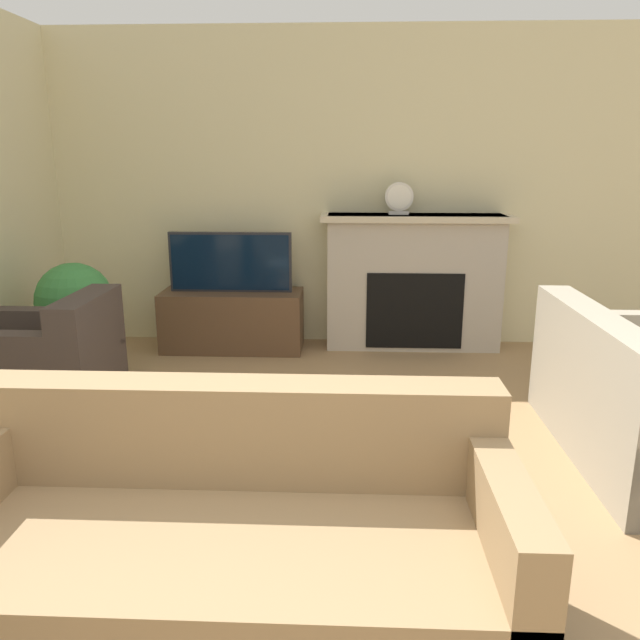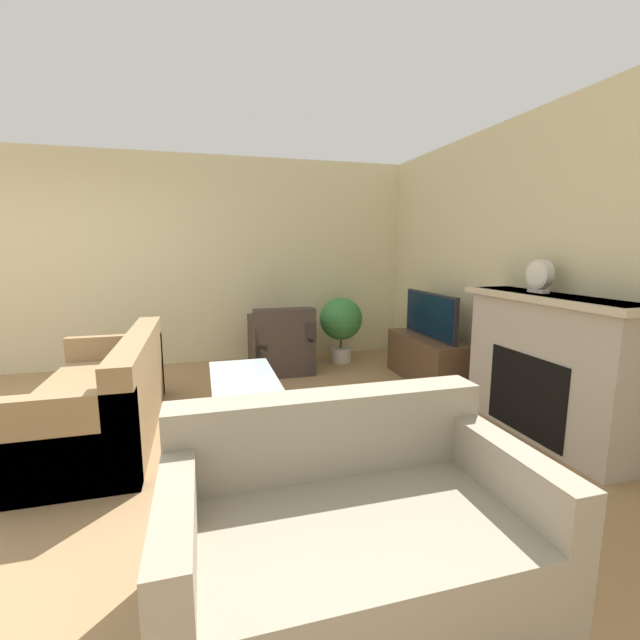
{
  "view_description": "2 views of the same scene",
  "coord_description": "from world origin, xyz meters",
  "px_view_note": "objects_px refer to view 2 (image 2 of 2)",
  "views": [
    {
      "loc": [
        0.14,
        -1.08,
        1.64
      ],
      "look_at": [
        -0.03,
        2.67,
        0.66
      ],
      "focal_mm": 35.0,
      "sensor_mm": 36.0,
      "label": 1
    },
    {
      "loc": [
        3.42,
        1.64,
        1.53
      ],
      "look_at": [
        -0.16,
        2.63,
        0.9
      ],
      "focal_mm": 24.0,
      "sensor_mm": 36.0,
      "label": 2
    }
  ],
  "objects_px": {
    "armchair_by_window": "(281,346)",
    "coffee_table": "(244,381)",
    "tv": "(430,315)",
    "couch_loveseat": "(351,532)",
    "couch_sectional": "(103,401)",
    "mantel_clock": "(539,276)",
    "potted_plant": "(341,321)"
  },
  "relations": [
    {
      "from": "tv",
      "to": "armchair_by_window",
      "type": "distance_m",
      "value": 1.87
    },
    {
      "from": "armchair_by_window",
      "to": "tv",
      "type": "bearing_deg",
      "value": 150.19
    },
    {
      "from": "mantel_clock",
      "to": "couch_loveseat",
      "type": "bearing_deg",
      "value": -58.51
    },
    {
      "from": "tv",
      "to": "coffee_table",
      "type": "relative_size",
      "value": 0.92
    },
    {
      "from": "tv",
      "to": "armchair_by_window",
      "type": "bearing_deg",
      "value": -120.09
    },
    {
      "from": "couch_sectional",
      "to": "mantel_clock",
      "type": "xyz_separation_m",
      "value": [
        0.83,
        3.45,
        1.01
      ]
    },
    {
      "from": "couch_loveseat",
      "to": "armchair_by_window",
      "type": "relative_size",
      "value": 1.79
    },
    {
      "from": "tv",
      "to": "potted_plant",
      "type": "distance_m",
      "value": 1.3
    },
    {
      "from": "couch_loveseat",
      "to": "mantel_clock",
      "type": "xyz_separation_m",
      "value": [
        -1.26,
        2.05,
        1.02
      ]
    },
    {
      "from": "armchair_by_window",
      "to": "coffee_table",
      "type": "relative_size",
      "value": 0.77
    },
    {
      "from": "potted_plant",
      "to": "mantel_clock",
      "type": "height_order",
      "value": "mantel_clock"
    },
    {
      "from": "couch_sectional",
      "to": "armchair_by_window",
      "type": "xyz_separation_m",
      "value": [
        -1.5,
        1.74,
        0.01
      ]
    },
    {
      "from": "coffee_table",
      "to": "tv",
      "type": "bearing_deg",
      "value": 106.37
    },
    {
      "from": "couch_sectional",
      "to": "potted_plant",
      "type": "bearing_deg",
      "value": 122.59
    },
    {
      "from": "potted_plant",
      "to": "couch_sectional",
      "type": "bearing_deg",
      "value": -57.41
    },
    {
      "from": "couch_loveseat",
      "to": "tv",
      "type": "bearing_deg",
      "value": 54.54
    },
    {
      "from": "couch_sectional",
      "to": "armchair_by_window",
      "type": "bearing_deg",
      "value": 130.74
    },
    {
      "from": "potted_plant",
      "to": "mantel_clock",
      "type": "bearing_deg",
      "value": 19.06
    },
    {
      "from": "couch_loveseat",
      "to": "potted_plant",
      "type": "distance_m",
      "value": 3.93
    },
    {
      "from": "couch_loveseat",
      "to": "coffee_table",
      "type": "relative_size",
      "value": 1.39
    },
    {
      "from": "couch_sectional",
      "to": "potted_plant",
      "type": "xyz_separation_m",
      "value": [
        -1.66,
        2.59,
        0.26
      ]
    },
    {
      "from": "tv",
      "to": "armchair_by_window",
      "type": "relative_size",
      "value": 1.19
    },
    {
      "from": "couch_loveseat",
      "to": "armchair_by_window",
      "type": "height_order",
      "value": "same"
    },
    {
      "from": "armchair_by_window",
      "to": "coffee_table",
      "type": "xyz_separation_m",
      "value": [
        1.54,
        -0.61,
        0.08
      ]
    },
    {
      "from": "tv",
      "to": "coffee_table",
      "type": "bearing_deg",
      "value": -73.63
    },
    {
      "from": "armchair_by_window",
      "to": "coffee_table",
      "type": "height_order",
      "value": "armchair_by_window"
    },
    {
      "from": "coffee_table",
      "to": "mantel_clock",
      "type": "xyz_separation_m",
      "value": [
        0.78,
        2.32,
        0.92
      ]
    },
    {
      "from": "couch_sectional",
      "to": "mantel_clock",
      "type": "bearing_deg",
      "value": 76.51
    },
    {
      "from": "potted_plant",
      "to": "couch_loveseat",
      "type": "bearing_deg",
      "value": -17.7
    },
    {
      "from": "armchair_by_window",
      "to": "mantel_clock",
      "type": "distance_m",
      "value": 3.06
    },
    {
      "from": "coffee_table",
      "to": "potted_plant",
      "type": "height_order",
      "value": "potted_plant"
    },
    {
      "from": "couch_loveseat",
      "to": "coffee_table",
      "type": "height_order",
      "value": "couch_loveseat"
    }
  ]
}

